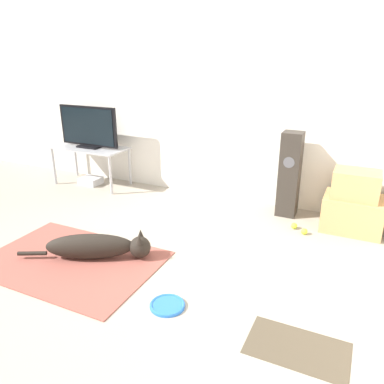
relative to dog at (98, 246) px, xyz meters
name	(u,v)px	position (x,y,z in m)	size (l,w,h in m)	color
ground_plane	(81,260)	(-0.14, -0.09, -0.13)	(12.00, 12.00, 0.00)	#9E9384
wall_back	(182,95)	(-0.14, 2.01, 1.15)	(8.00, 0.06, 2.55)	silver
area_rug	(71,261)	(-0.20, -0.15, -0.12)	(1.56, 1.08, 0.01)	#934C42
dog	(98,246)	(0.00, 0.00, 0.00)	(1.10, 0.62, 0.26)	black
frisbee	(167,305)	(0.90, -0.34, -0.11)	(0.26, 0.26, 0.03)	blue
cardboard_box_lower	(352,213)	(2.04, 1.64, 0.06)	(0.60, 0.46, 0.37)	tan
cardboard_box_upper	(356,184)	(2.04, 1.64, 0.38)	(0.45, 0.35, 0.29)	tan
floor_speaker	(290,175)	(1.34, 1.76, 0.36)	(0.22, 0.23, 0.97)	#2D2823
tv_stand	(90,152)	(-1.41, 1.65, 0.35)	(1.04, 0.51, 0.54)	#A8A8AD
tv	(88,127)	(-1.41, 1.65, 0.69)	(0.92, 0.20, 0.57)	black
tennis_ball_by_boxes	(304,231)	(1.62, 1.31, -0.09)	(0.07, 0.07, 0.07)	#C6E033
tennis_ball_near_speaker	(294,226)	(1.50, 1.40, -0.09)	(0.07, 0.07, 0.07)	#C6E033
game_console	(91,181)	(-1.44, 1.63, -0.08)	(0.29, 0.24, 0.10)	#B7B7BC
door_mat	(297,348)	(1.86, -0.36, -0.12)	(0.64, 0.39, 0.01)	#4C4233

